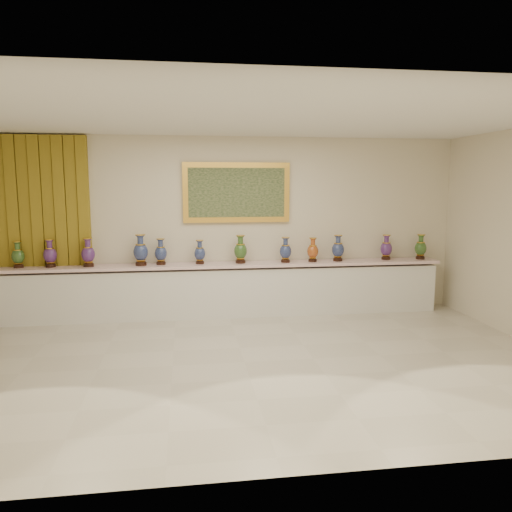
# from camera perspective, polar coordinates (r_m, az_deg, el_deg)

# --- Properties ---
(ground) EXTENTS (8.00, 8.00, 0.00)m
(ground) POSITION_cam_1_polar(r_m,az_deg,el_deg) (6.38, -1.33, -12.04)
(ground) COLOR beige
(ground) RESTS_ON ground
(room) EXTENTS (8.00, 8.00, 8.00)m
(room) POSITION_cam_1_polar(r_m,az_deg,el_deg) (8.60, -20.33, 3.58)
(room) COLOR beige
(room) RESTS_ON ground
(counter) EXTENTS (7.28, 0.48, 0.90)m
(counter) POSITION_cam_1_polar(r_m,az_deg,el_deg) (8.43, -3.18, -3.94)
(counter) COLOR white
(counter) RESTS_ON ground
(vase_0) EXTENTS (0.25, 0.25, 0.42)m
(vase_0) POSITION_cam_1_polar(r_m,az_deg,el_deg) (8.71, -25.55, 0.01)
(vase_0) COLOR black
(vase_0) RESTS_ON counter
(vase_1) EXTENTS (0.27, 0.27, 0.45)m
(vase_1) POSITION_cam_1_polar(r_m,az_deg,el_deg) (8.56, -22.47, 0.14)
(vase_1) COLOR black
(vase_1) RESTS_ON counter
(vase_2) EXTENTS (0.25, 0.25, 0.46)m
(vase_2) POSITION_cam_1_polar(r_m,az_deg,el_deg) (8.40, -18.63, 0.24)
(vase_2) COLOR black
(vase_2) RESTS_ON counter
(vase_3) EXTENTS (0.27, 0.27, 0.51)m
(vase_3) POSITION_cam_1_polar(r_m,az_deg,el_deg) (8.28, -13.04, 0.49)
(vase_3) COLOR black
(vase_3) RESTS_ON counter
(vase_4) EXTENTS (0.25, 0.25, 0.43)m
(vase_4) POSITION_cam_1_polar(r_m,az_deg,el_deg) (8.32, -10.83, 0.35)
(vase_4) COLOR black
(vase_4) RESTS_ON counter
(vase_5) EXTENTS (0.21, 0.21, 0.40)m
(vase_5) POSITION_cam_1_polar(r_m,az_deg,el_deg) (8.30, -6.44, 0.32)
(vase_5) COLOR black
(vase_5) RESTS_ON counter
(vase_6) EXTENTS (0.25, 0.25, 0.47)m
(vase_6) POSITION_cam_1_polar(r_m,az_deg,el_deg) (8.32, -1.79, 0.62)
(vase_6) COLOR black
(vase_6) RESTS_ON counter
(vase_7) EXTENTS (0.20, 0.20, 0.43)m
(vase_7) POSITION_cam_1_polar(r_m,az_deg,el_deg) (8.41, 3.39, 0.56)
(vase_7) COLOR black
(vase_7) RESTS_ON counter
(vase_8) EXTENTS (0.23, 0.23, 0.41)m
(vase_8) POSITION_cam_1_polar(r_m,az_deg,el_deg) (8.53, 6.50, 0.58)
(vase_8) COLOR black
(vase_8) RESTS_ON counter
(vase_9) EXTENTS (0.25, 0.25, 0.45)m
(vase_9) POSITION_cam_1_polar(r_m,az_deg,el_deg) (8.67, 9.35, 0.76)
(vase_9) COLOR black
(vase_9) RESTS_ON counter
(vase_10) EXTENTS (0.22, 0.22, 0.44)m
(vase_10) POSITION_cam_1_polar(r_m,az_deg,el_deg) (9.01, 14.66, 0.84)
(vase_10) COLOR black
(vase_10) RESTS_ON counter
(vase_11) EXTENTS (0.20, 0.20, 0.44)m
(vase_11) POSITION_cam_1_polar(r_m,az_deg,el_deg) (9.24, 18.30, 0.87)
(vase_11) COLOR black
(vase_11) RESTS_ON counter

